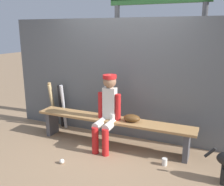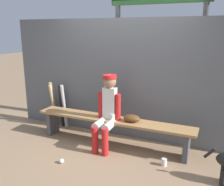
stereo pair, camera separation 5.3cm
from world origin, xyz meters
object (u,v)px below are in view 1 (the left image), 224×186
(bat_aluminum_silver, at_px, (64,107))
(bat_wood_natural, at_px, (53,105))
(cup_on_ground, at_px, (164,162))
(baseball_glove, at_px, (132,118))
(bat_wood_tan, at_px, (53,104))
(dugout_bench, at_px, (112,124))
(bat_aluminum_black, at_px, (61,106))
(cup_on_bench, at_px, (113,117))
(player_seated, at_px, (107,109))
(baseball, at_px, (62,161))

(bat_aluminum_silver, distance_m, bat_wood_natural, 0.30)
(cup_on_ground, bearing_deg, baseball_glove, 153.79)
(bat_wood_tan, xyz_separation_m, cup_on_ground, (2.49, -0.69, -0.41))
(dugout_bench, xyz_separation_m, bat_wood_natural, (-1.48, 0.35, 0.06))
(bat_aluminum_silver, xyz_separation_m, bat_aluminum_black, (-0.11, 0.06, -0.01))
(bat_wood_natural, bearing_deg, bat_aluminum_silver, -8.13)
(dugout_bench, bearing_deg, cup_on_bench, -56.96)
(player_seated, bearing_deg, baseball_glove, 15.75)
(player_seated, relative_size, bat_aluminum_black, 1.40)
(bat_aluminum_silver, bearing_deg, bat_wood_natural, 171.87)
(bat_wood_tan, xyz_separation_m, baseball, (1.06, -1.25, -0.43))
(bat_aluminum_black, bearing_deg, baseball_glove, -12.46)
(cup_on_ground, height_order, cup_on_bench, cup_on_bench)
(player_seated, relative_size, bat_wood_natural, 1.38)
(cup_on_ground, distance_m, cup_on_bench, 1.09)
(dugout_bench, distance_m, baseball_glove, 0.39)
(cup_on_bench, bearing_deg, bat_aluminum_black, 162.29)
(cup_on_bench, bearing_deg, cup_on_ground, -14.70)
(player_seated, bearing_deg, baseball, -117.79)
(player_seated, xyz_separation_m, bat_wood_tan, (-1.46, 0.49, -0.21))
(baseball_glove, xyz_separation_m, bat_wood_natural, (-1.83, 0.35, -0.10))
(bat_aluminum_silver, xyz_separation_m, baseball, (0.74, -1.18, -0.42))
(dugout_bench, distance_m, bat_wood_natural, 1.52)
(bat_wood_tan, bearing_deg, cup_on_ground, -15.44)
(dugout_bench, relative_size, player_seated, 2.25)
(dugout_bench, distance_m, cup_on_ground, 1.08)
(cup_on_ground, relative_size, cup_on_bench, 1.00)
(baseball_glove, height_order, bat_aluminum_black, bat_aluminum_black)
(bat_wood_natural, height_order, bat_wood_tan, bat_wood_tan)
(bat_wood_tan, bearing_deg, dugout_bench, -14.07)
(dugout_bench, bearing_deg, baseball_glove, 0.00)
(dugout_bench, xyz_separation_m, cup_on_ground, (0.98, -0.31, -0.33))
(bat_aluminum_black, distance_m, baseball, 1.56)
(baseball, height_order, cup_on_ground, cup_on_ground)
(bat_aluminum_black, relative_size, cup_on_bench, 8.08)
(baseball, xyz_separation_m, cup_on_ground, (1.43, 0.57, 0.02))
(cup_on_ground, bearing_deg, cup_on_bench, 165.30)
(baseball_glove, distance_m, baseball, 1.29)
(bat_wood_natural, xyz_separation_m, bat_wood_tan, (-0.02, 0.03, 0.02))
(bat_aluminum_silver, bearing_deg, player_seated, -19.93)
(cup_on_ground, bearing_deg, bat_aluminum_black, 163.52)
(bat_aluminum_black, bearing_deg, bat_wood_tan, 176.71)
(player_seated, xyz_separation_m, cup_on_bench, (0.08, 0.05, -0.14))
(baseball_glove, xyz_separation_m, cup_on_bench, (-0.31, -0.06, -0.01))
(baseball, distance_m, cup_on_ground, 1.54)
(bat_aluminum_silver, bearing_deg, dugout_bench, -14.35)
(bat_aluminum_silver, distance_m, cup_on_bench, 1.28)
(dugout_bench, distance_m, cup_on_bench, 0.17)
(baseball, bearing_deg, player_seated, 62.21)
(bat_aluminum_silver, relative_size, bat_aluminum_black, 1.04)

